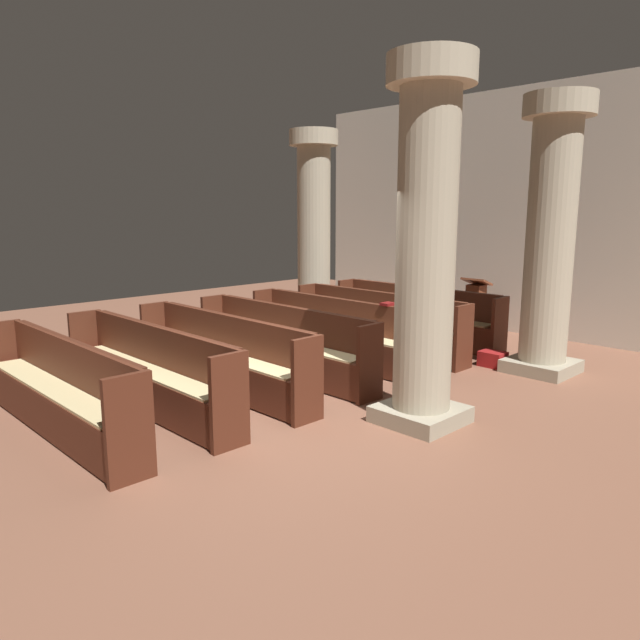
{
  "coord_description": "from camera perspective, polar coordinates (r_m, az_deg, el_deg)",
  "views": [
    {
      "loc": [
        5.06,
        -4.37,
        2.33
      ],
      "look_at": [
        -0.9,
        1.46,
        0.75
      ],
      "focal_mm": 33.12,
      "sensor_mm": 36.0,
      "label": 1
    }
  ],
  "objects": [
    {
      "name": "pillar_aisle_side",
      "position": [
        8.86,
        21.38,
        7.81
      ],
      "size": [
        0.95,
        0.95,
        3.84
      ],
      "color": "#9F967E",
      "rests_on": "ground"
    },
    {
      "name": "pew_row_6",
      "position": [
        6.78,
        -24.06,
        -5.76
      ],
      "size": [
        3.35,
        0.47,
        0.97
      ],
      "color": "#562819",
      "rests_on": "ground"
    },
    {
      "name": "pew_row_1",
      "position": [
        9.76,
        5.57,
        -0.05
      ],
      "size": [
        3.35,
        0.46,
        0.97
      ],
      "color": "#562819",
      "rests_on": "ground"
    },
    {
      "name": "pew_row_4",
      "position": [
        7.7,
        -9.52,
        -3.07
      ],
      "size": [
        3.35,
        0.46,
        0.97
      ],
      "color": "#562819",
      "rests_on": "ground"
    },
    {
      "name": "pew_row_0",
      "position": [
        10.56,
        9.2,
        0.68
      ],
      "size": [
        3.35,
        0.47,
        0.97
      ],
      "color": "#562819",
      "rests_on": "ground"
    },
    {
      "name": "pew_row_5",
      "position": [
        7.18,
        -16.31,
        -4.37
      ],
      "size": [
        3.35,
        0.46,
        0.97
      ],
      "color": "#562819",
      "rests_on": "ground"
    },
    {
      "name": "pillar_far_side",
      "position": [
        11.92,
        -0.6,
        9.09
      ],
      "size": [
        0.95,
        0.95,
        3.84
      ],
      "color": "#9F967E",
      "rests_on": "ground"
    },
    {
      "name": "lectern",
      "position": [
        11.31,
        14.76,
        0.82
      ],
      "size": [
        0.48,
        0.45,
        1.08
      ],
      "color": "#562B1A",
      "rests_on": "ground"
    },
    {
      "name": "kneeler_box_red",
      "position": [
        9.21,
        16.34,
        -3.63
      ],
      "size": [
        0.37,
        0.29,
        0.23
      ],
      "primitive_type": "cube",
      "color": "maroon",
      "rests_on": "ground"
    },
    {
      "name": "pew_row_3",
      "position": [
        8.32,
        -3.67,
        -1.92
      ],
      "size": [
        3.35,
        0.47,
        0.97
      ],
      "color": "#562819",
      "rests_on": "ground"
    },
    {
      "name": "pillar_aisle_rear",
      "position": [
        6.32,
        10.21,
        7.5
      ],
      "size": [
        0.91,
        0.91,
        3.84
      ],
      "color": "#9F967E",
      "rests_on": "ground"
    },
    {
      "name": "back_wall",
      "position": [
        11.62,
        20.09,
        9.69
      ],
      "size": [
        10.0,
        0.16,
        4.5
      ],
      "primitive_type": "cube",
      "color": "silver",
      "rests_on": "ground"
    },
    {
      "name": "hymn_book",
      "position": [
        8.48,
        6.55,
        1.55
      ],
      "size": [
        0.15,
        0.19,
        0.04
      ],
      "primitive_type": "cube",
      "color": "maroon",
      "rests_on": "pew_row_2"
    },
    {
      "name": "pew_row_2",
      "position": [
        9.01,
        1.33,
        -0.91
      ],
      "size": [
        3.35,
        0.46,
        0.97
      ],
      "color": "#562819",
      "rests_on": "ground"
    },
    {
      "name": "ground_plane",
      "position": [
        7.09,
        -3.38,
        -8.48
      ],
      "size": [
        19.2,
        19.2,
        0.0
      ],
      "primitive_type": "plane",
      "color": "brown"
    }
  ]
}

